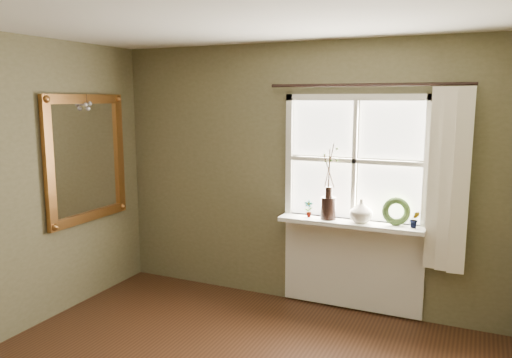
{
  "coord_description": "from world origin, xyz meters",
  "views": [
    {
      "loc": [
        1.62,
        -2.39,
        2.06
      ],
      "look_at": [
        -0.16,
        1.55,
        1.36
      ],
      "focal_mm": 35.0,
      "sensor_mm": 36.0,
      "label": 1
    }
  ],
  "objects_px": {
    "wreath": "(396,214)",
    "dark_jug": "(328,208)",
    "cream_vase": "(361,211)",
    "gilt_mirror": "(86,158)"
  },
  "relations": [
    {
      "from": "dark_jug",
      "to": "cream_vase",
      "type": "relative_size",
      "value": 0.97
    },
    {
      "from": "dark_jug",
      "to": "gilt_mirror",
      "type": "xyz_separation_m",
      "value": [
        -2.3,
        -0.7,
        0.44
      ]
    },
    {
      "from": "cream_vase",
      "to": "wreath",
      "type": "relative_size",
      "value": 0.85
    },
    {
      "from": "cream_vase",
      "to": "wreath",
      "type": "distance_m",
      "value": 0.31
    },
    {
      "from": "dark_jug",
      "to": "cream_vase",
      "type": "xyz_separation_m",
      "value": [
        0.31,
        0.0,
        0.0
      ]
    },
    {
      "from": "wreath",
      "to": "gilt_mirror",
      "type": "bearing_deg",
      "value": 171.98
    },
    {
      "from": "dark_jug",
      "to": "cream_vase",
      "type": "height_order",
      "value": "cream_vase"
    },
    {
      "from": "wreath",
      "to": "dark_jug",
      "type": "bearing_deg",
      "value": 161.4
    },
    {
      "from": "cream_vase",
      "to": "gilt_mirror",
      "type": "bearing_deg",
      "value": -164.96
    },
    {
      "from": "cream_vase",
      "to": "gilt_mirror",
      "type": "distance_m",
      "value": 2.74
    }
  ]
}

